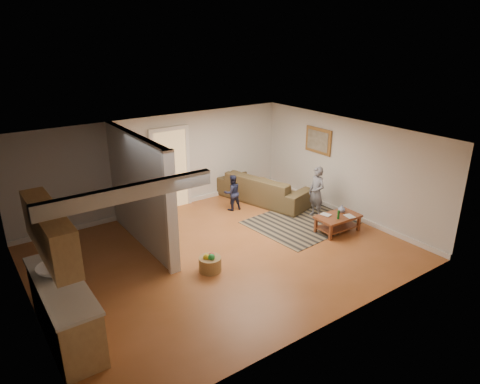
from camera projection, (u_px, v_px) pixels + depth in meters
name	position (u px, v px, depth m)	size (l,w,h in m)	color
ground	(223.00, 253.00, 9.21)	(7.50, 7.50, 0.00)	#995527
room_shell	(165.00, 194.00, 8.45)	(7.54, 6.02, 2.52)	silver
area_rug	(306.00, 220.00, 10.77)	(2.76, 2.02, 0.01)	black
sofa	(264.00, 201.00, 12.04)	(2.65, 1.03, 0.77)	#473923
coffee_table	(338.00, 219.00, 10.10)	(1.07, 0.65, 0.62)	maroon
tv_console	(149.00, 203.00, 10.17)	(0.73, 1.20, 0.97)	maroon
speaker_left	(155.00, 223.00, 9.40)	(0.11, 0.11, 1.05)	black
speaker_right	(129.00, 201.00, 10.54)	(0.11, 0.11, 1.10)	black
toy_basket	(210.00, 263.00, 8.47)	(0.45, 0.45, 0.40)	olive
child	(315.00, 216.00, 11.02)	(0.48, 0.32, 1.33)	slate
toddler	(232.00, 209.00, 11.45)	(0.47, 0.37, 0.97)	#1E2340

